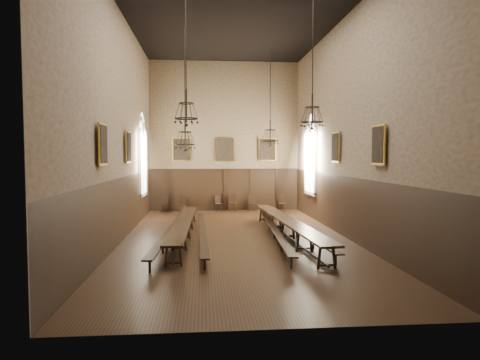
{
  "coord_description": "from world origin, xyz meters",
  "views": [
    {
      "loc": [
        -1.3,
        -16.99,
        3.38
      ],
      "look_at": [
        0.29,
        1.5,
        2.28
      ],
      "focal_mm": 32.0,
      "sensor_mm": 36.0,
      "label": 1
    }
  ],
  "objects": [
    {
      "name": "floor",
      "position": [
        0.0,
        0.0,
        -0.01
      ],
      "size": [
        9.0,
        18.0,
        0.02
      ],
      "primitive_type": "cube",
      "color": "black",
      "rests_on": "ground"
    },
    {
      "name": "bench_left_inner",
      "position": [
        -1.36,
        -0.26,
        0.27
      ],
      "size": [
        0.48,
        9.4,
        0.42
      ],
      "rotation": [
        0.0,
        0.0,
        0.02
      ],
      "color": "black",
      "rests_on": "floor"
    },
    {
      "name": "wainscot_panelling",
      "position": [
        0.0,
        0.0,
        1.25
      ],
      "size": [
        9.0,
        18.0,
        2.5
      ],
      "primitive_type": null,
      "color": "black",
      "rests_on": "floor"
    },
    {
      "name": "portrait_back_1",
      "position": [
        0.0,
        8.88,
        3.7
      ],
      "size": [
        1.1,
        0.12,
        1.4
      ],
      "color": "gold",
      "rests_on": "wall_back"
    },
    {
      "name": "bench_right_outer",
      "position": [
        2.48,
        0.01,
        0.27
      ],
      "size": [
        0.83,
        9.58,
        0.43
      ],
      "rotation": [
        0.0,
        0.0,
        0.06
      ],
      "color": "black",
      "rests_on": "floor"
    },
    {
      "name": "chair_5",
      "position": [
        1.58,
        8.55,
        0.28
      ],
      "size": [
        0.49,
        0.49,
        0.93
      ],
      "rotation": [
        0.0,
        0.0,
        -0.22
      ],
      "color": "black",
      "rests_on": "floor"
    },
    {
      "name": "wall_left",
      "position": [
        -4.51,
        0.0,
        4.5
      ],
      "size": [
        0.02,
        18.0,
        9.0
      ],
      "primitive_type": "cube",
      "color": "#8F7658",
      "rests_on": "ground"
    },
    {
      "name": "portrait_back_2",
      "position": [
        2.6,
        8.88,
        3.7
      ],
      "size": [
        1.1,
        0.12,
        1.4
      ],
      "color": "gold",
      "rests_on": "wall_back"
    },
    {
      "name": "portrait_left_0",
      "position": [
        -4.38,
        1.0,
        3.7
      ],
      "size": [
        0.12,
        1.0,
        1.3
      ],
      "color": "gold",
      "rests_on": "wall_left"
    },
    {
      "name": "portrait_right_0",
      "position": [
        4.38,
        1.0,
        3.7
      ],
      "size": [
        0.12,
        1.0,
        1.3
      ],
      "color": "gold",
      "rests_on": "wall_right"
    },
    {
      "name": "portrait_back_0",
      "position": [
        -2.6,
        8.88,
        3.7
      ],
      "size": [
        1.1,
        0.12,
        1.4
      ],
      "color": "gold",
      "rests_on": "wall_back"
    },
    {
      "name": "chandelier_front_right",
      "position": [
        2.33,
        -2.89,
        4.82
      ],
      "size": [
        0.76,
        0.76,
        4.67
      ],
      "color": "black",
      "rests_on": "ceiling"
    },
    {
      "name": "bench_right_inner",
      "position": [
        1.53,
        -0.15,
        0.28
      ],
      "size": [
        0.8,
        9.8,
        0.44
      ],
      "rotation": [
        0.0,
        0.0,
        -0.05
      ],
      "color": "black",
      "rests_on": "floor"
    },
    {
      "name": "window_right",
      "position": [
        4.43,
        5.5,
        3.4
      ],
      "size": [
        0.2,
        2.2,
        4.6
      ],
      "primitive_type": null,
      "color": "white",
      "rests_on": "wall_right"
    },
    {
      "name": "chair_4",
      "position": [
        0.45,
        8.51,
        0.31
      ],
      "size": [
        0.53,
        0.53,
        1.02
      ],
      "rotation": [
        0.0,
        0.0,
        -0.18
      ],
      "color": "black",
      "rests_on": "floor"
    },
    {
      "name": "chandelier_back_left",
      "position": [
        -2.1,
        2.25,
        4.17
      ],
      "size": [
        0.87,
        0.87,
        5.33
      ],
      "color": "black",
      "rests_on": "ceiling"
    },
    {
      "name": "chair_7",
      "position": [
        3.45,
        8.48,
        0.27
      ],
      "size": [
        0.42,
        0.42,
        0.88
      ],
      "rotation": [
        0.0,
        0.0,
        -0.09
      ],
      "color": "black",
      "rests_on": "floor"
    },
    {
      "name": "table_left",
      "position": [
        -2.11,
        0.1,
        0.37
      ],
      "size": [
        0.91,
        9.46,
        0.74
      ],
      "rotation": [
        0.0,
        0.0,
        -0.03
      ],
      "color": "black",
      "rests_on": "floor"
    },
    {
      "name": "wall_back",
      "position": [
        0.0,
        9.01,
        4.5
      ],
      "size": [
        9.0,
        0.02,
        9.0
      ],
      "primitive_type": "cube",
      "color": "#8F7658",
      "rests_on": "ground"
    },
    {
      "name": "portrait_right_1",
      "position": [
        4.38,
        -3.5,
        3.7
      ],
      "size": [
        0.12,
        1.0,
        1.3
      ],
      "color": "gold",
      "rests_on": "wall_right"
    },
    {
      "name": "table_right",
      "position": [
        2.06,
        -0.26,
        0.39
      ],
      "size": [
        1.29,
        10.15,
        0.79
      ],
      "rotation": [
        0.0,
        0.0,
        0.06
      ],
      "color": "black",
      "rests_on": "floor"
    },
    {
      "name": "wall_right",
      "position": [
        4.51,
        0.0,
        4.5
      ],
      "size": [
        0.02,
        18.0,
        9.0
      ],
      "primitive_type": "cube",
      "color": "#8F7658",
      "rests_on": "ground"
    },
    {
      "name": "chair_0",
      "position": [
        -3.6,
        8.48,
        0.28
      ],
      "size": [
        0.44,
        0.44,
        0.94
      ],
      "rotation": [
        0.0,
        0.0,
        -0.06
      ],
      "color": "black",
      "rests_on": "floor"
    },
    {
      "name": "chair_3",
      "position": [
        -0.4,
        8.6,
        0.28
      ],
      "size": [
        0.47,
        0.47,
        0.91
      ],
      "rotation": [
        0.0,
        0.0,
        0.2
      ],
      "color": "black",
      "rests_on": "floor"
    },
    {
      "name": "window_left",
      "position": [
        -4.43,
        5.5,
        3.4
      ],
      "size": [
        0.2,
        2.2,
        4.6
      ],
      "primitive_type": null,
      "color": "white",
      "rests_on": "wall_left"
    },
    {
      "name": "ceiling",
      "position": [
        0.0,
        0.0,
        9.01
      ],
      "size": [
        9.0,
        18.0,
        0.02
      ],
      "primitive_type": "cube",
      "color": "black",
      "rests_on": "ground"
    },
    {
      "name": "chair_1",
      "position": [
        -2.58,
        8.53,
        0.28
      ],
      "size": [
        0.53,
        0.53,
        0.94
      ],
      "rotation": [
        0.0,
        0.0,
        -0.32
      ],
      "color": "black",
      "rests_on": "floor"
    },
    {
      "name": "chandelier_front_left",
      "position": [
        -1.86,
        -2.56,
        4.91
      ],
      "size": [
        0.78,
        0.78,
        4.56
      ],
      "color": "black",
      "rests_on": "ceiling"
    },
    {
      "name": "chandelier_back_right",
      "position": [
        1.71,
        2.14,
        4.39
      ],
      "size": [
        0.77,
        0.77,
        5.14
      ],
      "color": "black",
      "rests_on": "ceiling"
    },
    {
      "name": "wall_front",
      "position": [
        0.0,
        -9.01,
        4.5
      ],
      "size": [
        9.0,
        0.02,
        9.0
      ],
      "primitive_type": "cube",
      "color": "#8F7658",
      "rests_on": "ground"
    },
    {
      "name": "portrait_left_1",
      "position": [
        -4.38,
        -3.5,
        3.7
      ],
      "size": [
        0.12,
        1.0,
        1.3
      ],
      "color": "gold",
      "rests_on": "wall_left"
    },
    {
      "name": "bench_left_outer",
      "position": [
        -2.55,
        0.04,
        0.3
      ],
      "size": [
        0.95,
        10.45,
        0.47
      ],
      "rotation": [
        0.0,
        0.0,
        -0.06
      ],
      "color": "black",
      "rests_on": "floor"
    }
  ]
}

